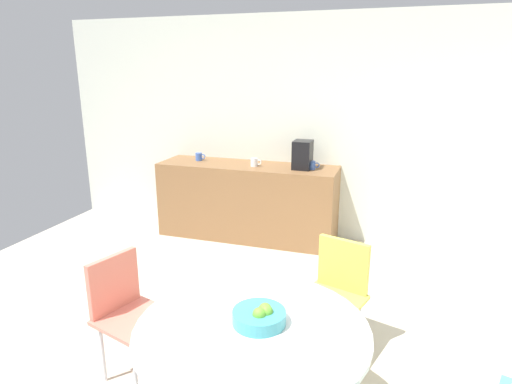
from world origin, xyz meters
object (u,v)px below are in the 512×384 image
object	(u,v)px
fruit_bowl	(260,316)
coffee_maker	(303,155)
mug_white	(312,165)
mug_green	(199,157)
round_table	(252,346)
chair_yellow	(337,284)
chair_coral	(124,303)
mug_red	(254,162)

from	to	relation	value
fruit_bowl	coffee_maker	bearing A→B (deg)	98.02
mug_white	mug_green	bearing A→B (deg)	177.97
round_table	coffee_maker	xyz separation A→B (m)	(-0.37, 2.89, 0.45)
chair_yellow	chair_coral	distance (m)	1.46
chair_coral	mug_red	bearing A→B (deg)	88.74
chair_coral	mug_green	distance (m)	2.77
chair_yellow	mug_white	world-z (taller)	mug_white
chair_coral	mug_green	size ratio (longest dim) A/B	6.43
fruit_bowl	coffee_maker	world-z (taller)	coffee_maker
mug_green	coffee_maker	world-z (taller)	coffee_maker
fruit_bowl	mug_red	world-z (taller)	mug_red
chair_yellow	coffee_maker	xyz separation A→B (m)	(-0.68, 1.91, 0.54)
round_table	fruit_bowl	world-z (taller)	fruit_bowl
chair_yellow	chair_coral	size ratio (longest dim) A/B	1.00
round_table	mug_red	size ratio (longest dim) A/B	9.39
round_table	mug_white	xyz separation A→B (m)	(-0.26, 2.89, 0.34)
fruit_bowl	mug_green	distance (m)	3.37
round_table	chair_coral	xyz separation A→B (m)	(-0.98, 0.29, -0.08)
chair_yellow	chair_coral	bearing A→B (deg)	-151.97
chair_yellow	coffee_maker	world-z (taller)	coffee_maker
fruit_bowl	mug_green	xyz separation A→B (m)	(-1.71, 2.90, 0.18)
chair_yellow	mug_red	distance (m)	2.27
mug_green	mug_red	xyz separation A→B (m)	(0.75, -0.11, 0.00)
round_table	coffee_maker	bearing A→B (deg)	97.36
fruit_bowl	mug_red	size ratio (longest dim) A/B	2.17
chair_yellow	mug_red	size ratio (longest dim) A/B	6.43
chair_coral	fruit_bowl	bearing A→B (deg)	-13.89
chair_coral	mug_green	xyz separation A→B (m)	(-0.70, 2.65, 0.43)
round_table	mug_white	world-z (taller)	mug_white
fruit_bowl	mug_red	xyz separation A→B (m)	(-0.95, 2.79, 0.18)
chair_coral	mug_green	bearing A→B (deg)	104.74
fruit_bowl	mug_white	distance (m)	2.87
chair_coral	coffee_maker	distance (m)	2.72
mug_green	coffee_maker	xyz separation A→B (m)	(1.30, -0.05, 0.11)
chair_coral	mug_white	size ratio (longest dim) A/B	6.43
coffee_maker	mug_green	bearing A→B (deg)	177.76
chair_coral	coffee_maker	world-z (taller)	coffee_maker
round_table	chair_yellow	size ratio (longest dim) A/B	1.46
mug_green	mug_red	world-z (taller)	same
round_table	chair_yellow	world-z (taller)	chair_yellow
chair_yellow	mug_green	distance (m)	2.82
mug_green	coffee_maker	bearing A→B (deg)	-2.24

